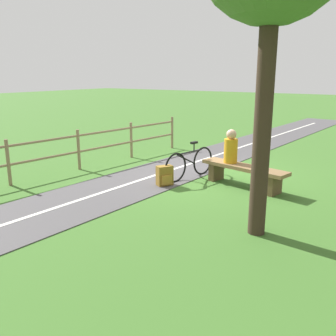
# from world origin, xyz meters

# --- Properties ---
(ground_plane) EXTENTS (80.00, 80.00, 0.00)m
(ground_plane) POSITION_xyz_m (0.00, 0.00, 0.00)
(ground_plane) COLOR #3D6B28
(paved_path) EXTENTS (4.91, 36.04, 0.02)m
(paved_path) POSITION_xyz_m (1.27, 4.00, 0.01)
(paved_path) COLOR #4C494C
(paved_path) RESTS_ON ground_plane
(path_centre_line) EXTENTS (2.70, 31.90, 0.00)m
(path_centre_line) POSITION_xyz_m (1.27, 4.00, 0.02)
(path_centre_line) COLOR silver
(path_centre_line) RESTS_ON paved_path
(bench) EXTENTS (2.13, 0.89, 0.50)m
(bench) POSITION_xyz_m (-1.19, 0.41, 0.35)
(bench) COLOR brown
(bench) RESTS_ON ground_plane
(person_seated) EXTENTS (0.37, 0.37, 0.78)m
(person_seated) POSITION_xyz_m (-0.82, 0.33, 0.85)
(person_seated) COLOR orange
(person_seated) RESTS_ON bench
(bicycle) EXTENTS (0.38, 1.69, 0.89)m
(bicycle) POSITION_xyz_m (0.17, 0.48, 0.38)
(bicycle) COLOR black
(bicycle) RESTS_ON ground_plane
(backpack) EXTENTS (0.37, 0.41, 0.47)m
(backpack) POSITION_xyz_m (0.33, 1.33, 0.23)
(backpack) COLOR olive
(backpack) RESTS_ON ground_plane
(fence_roadside) EXTENTS (1.54, 11.56, 1.07)m
(fence_roadside) POSITION_xyz_m (3.32, 3.26, 0.64)
(fence_roadside) COLOR #847051
(fence_roadside) RESTS_ON ground_plane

